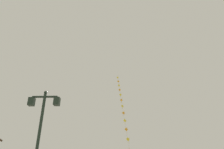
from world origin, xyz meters
The scene contains 2 objects.
twin_lantern_lamp_post centered at (-3.06, 8.92, 3.62)m, with size 1.54×0.28×5.25m.
kite_train centered at (1.30, 25.54, 9.23)m, with size 1.52×15.61×17.72m.
Camera 1 is at (0.53, -0.66, 1.36)m, focal length 33.10 mm.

